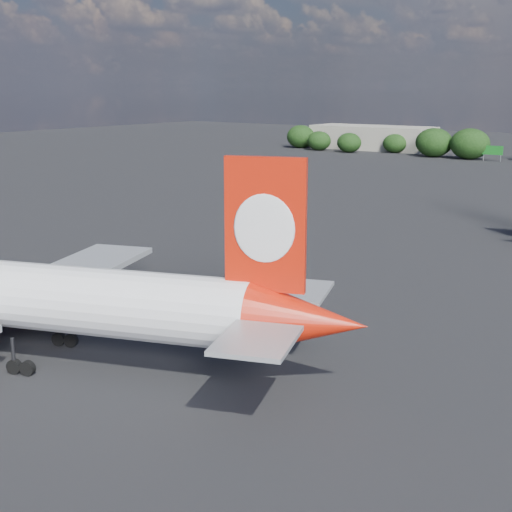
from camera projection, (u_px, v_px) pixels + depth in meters
The scene contains 4 objects.
ground at pixel (358, 233), 106.67m from camera, with size 500.00×500.00×0.00m, color black.
qantas_airliner at pixel (30, 298), 56.42m from camera, with size 49.97×48.03×16.80m.
terminal_building at pixel (373, 138), 246.73m from camera, with size 42.00×16.00×8.00m.
highway_sign at pixel (493, 150), 207.46m from camera, with size 6.00×0.30×4.50m.
Camera 1 is at (49.14, -33.53, 21.48)m, focal length 50.00 mm.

